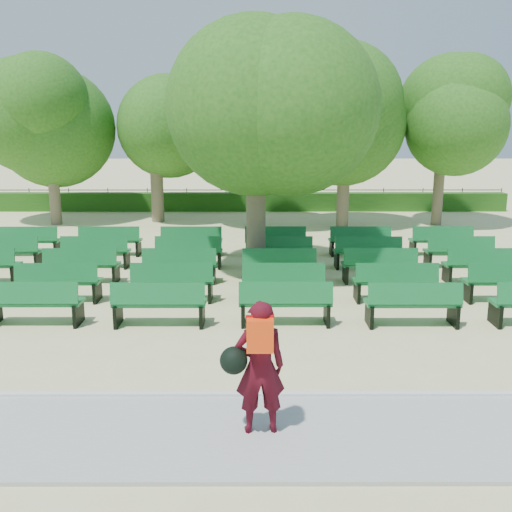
% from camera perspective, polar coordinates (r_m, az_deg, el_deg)
% --- Properties ---
extents(ground, '(120.00, 120.00, 0.00)m').
position_cam_1_polar(ground, '(15.10, -1.87, -3.22)').
color(ground, beige).
extents(paving, '(30.00, 2.20, 0.06)m').
position_cam_1_polar(paving, '(8.25, -3.49, -17.47)').
color(paving, '#A6A6A2').
rests_on(paving, ground).
extents(curb, '(30.00, 0.12, 0.10)m').
position_cam_1_polar(curb, '(9.25, -3.07, -13.76)').
color(curb, silver).
rests_on(curb, ground).
extents(hedge, '(26.00, 0.70, 0.90)m').
position_cam_1_polar(hedge, '(28.75, -1.03, 5.44)').
color(hedge, '#215215').
rests_on(hedge, ground).
extents(fence, '(26.00, 0.10, 1.02)m').
position_cam_1_polar(fence, '(29.21, -1.02, 4.67)').
color(fence, black).
rests_on(fence, ground).
extents(tree_line, '(21.80, 6.80, 7.04)m').
position_cam_1_polar(tree_line, '(24.86, -1.18, 3.21)').
color(tree_line, '#2D641B').
rests_on(tree_line, ground).
extents(bench_array, '(2.01, 0.71, 1.25)m').
position_cam_1_polar(bench_array, '(15.61, -2.57, -2.30)').
color(bench_array, '#12682D').
rests_on(bench_array, ground).
extents(tree_among, '(5.10, 5.10, 7.32)m').
position_cam_1_polar(tree_among, '(15.76, -0.00, 15.85)').
color(tree_among, brown).
rests_on(tree_among, ground).
extents(person, '(0.91, 0.56, 1.88)m').
position_cam_1_polar(person, '(7.84, 0.18, -10.89)').
color(person, '#410913').
rests_on(person, ground).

